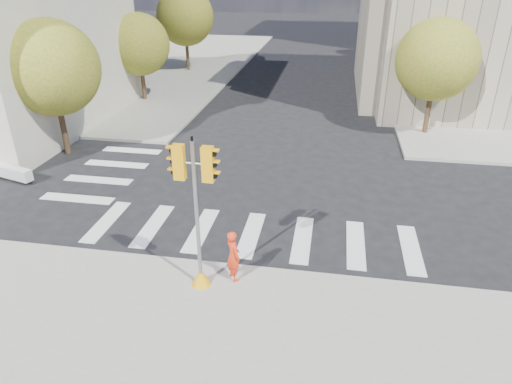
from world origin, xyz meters
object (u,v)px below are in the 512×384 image
(lamp_far, at_px, (406,15))
(traffic_signal, at_px, (198,227))
(lamp_near, at_px, (435,38))
(photographer, at_px, (233,256))

(lamp_far, distance_m, traffic_signal, 34.43)
(lamp_near, distance_m, traffic_signal, 21.29)
(lamp_far, distance_m, photographer, 33.90)
(lamp_near, relative_size, traffic_signal, 1.80)
(photographer, bearing_deg, traffic_signal, 77.27)
(lamp_far, bearing_deg, lamp_near, -90.00)
(traffic_signal, distance_m, photographer, 1.47)
(lamp_far, bearing_deg, photographer, -103.94)
(traffic_signal, bearing_deg, lamp_near, 66.11)
(lamp_far, height_order, photographer, lamp_far)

